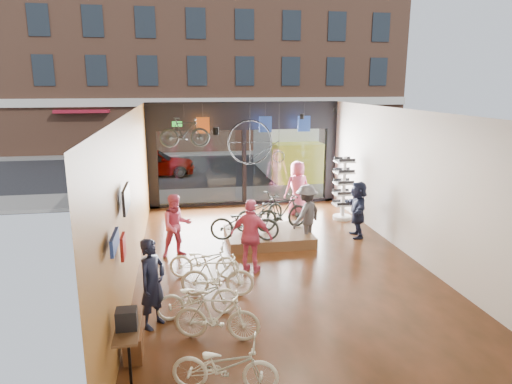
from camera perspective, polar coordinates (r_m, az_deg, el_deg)
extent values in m
cube|color=black|center=(11.69, 2.95, -9.03)|extent=(7.00, 12.00, 0.04)
cube|color=black|center=(10.83, 3.19, 10.10)|extent=(7.00, 12.00, 0.04)
cube|color=#966522|center=(10.88, -15.31, -0.58)|extent=(0.04, 12.00, 3.80)
cube|color=beige|center=(12.36, 19.18, 0.80)|extent=(0.04, 12.00, 3.80)
cube|color=beige|center=(5.72, 17.05, -13.59)|extent=(7.00, 0.04, 3.80)
cube|color=#198C26|center=(16.47, -9.84, 8.38)|extent=(0.35, 0.06, 0.18)
cube|color=black|center=(26.03, -4.40, 3.53)|extent=(30.00, 18.00, 0.02)
cube|color=slate|center=(18.42, -2.02, -0.35)|extent=(30.00, 2.40, 0.12)
cube|color=slate|center=(29.95, -5.16, 4.95)|extent=(30.00, 2.00, 0.12)
cube|color=brown|center=(32.22, -5.83, 17.91)|extent=(26.00, 5.00, 14.00)
imported|color=gray|center=(22.87, -12.84, 3.65)|extent=(4.07, 1.64, 1.39)
imported|color=beige|center=(7.16, -3.90, -20.83)|extent=(1.68, 0.95, 0.83)
imported|color=beige|center=(8.33, -4.91, -15.15)|extent=(1.60, 0.86, 0.93)
imported|color=beige|center=(9.12, -7.33, -12.90)|extent=(1.63, 0.69, 0.84)
imported|color=beige|center=(9.85, -4.85, -10.41)|extent=(1.62, 0.70, 0.94)
imported|color=beige|center=(10.77, -6.52, -8.55)|extent=(1.71, 0.92, 0.85)
cube|color=#54301D|center=(13.19, 1.56, -5.58)|extent=(2.40, 1.80, 0.30)
imported|color=black|center=(12.28, -1.44, -3.89)|extent=(1.95, 1.01, 0.98)
imported|color=black|center=(13.20, 3.32, -2.54)|extent=(1.79, 1.02, 1.03)
imported|color=black|center=(13.40, 0.43, -2.43)|extent=(1.90, 1.53, 0.97)
imported|color=#161C33|center=(8.77, -12.82, -11.05)|extent=(0.70, 0.75, 1.72)
imported|color=#CC4C72|center=(12.08, -9.91, -4.16)|extent=(0.94, 0.81, 1.67)
imported|color=#CC4C72|center=(10.90, -0.60, -5.54)|extent=(1.13, 0.91, 1.80)
imported|color=#3F3F44|center=(12.95, 6.32, -2.78)|extent=(1.24, 1.18, 1.69)
imported|color=#CC4C72|center=(15.81, 5.18, 0.53)|extent=(1.01, 0.76, 1.86)
imported|color=#161C33|center=(13.74, 12.60, -2.12)|extent=(0.76, 1.62, 1.68)
imported|color=black|center=(14.81, -8.91, 7.38)|extent=(1.59, 0.48, 0.95)
cube|color=#CC5919|center=(15.82, -6.65, 8.28)|extent=(0.45, 0.03, 0.55)
cube|color=#1E3F99|center=(16.09, 1.18, 8.45)|extent=(0.45, 0.03, 0.55)
cube|color=#1E3F99|center=(16.41, 6.03, 8.48)|extent=(0.45, 0.03, 0.55)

